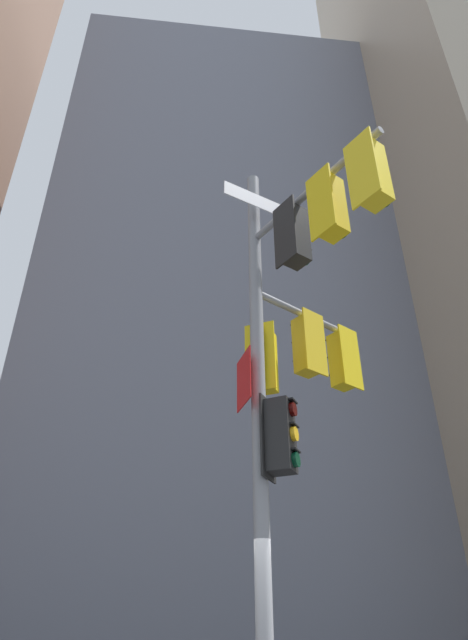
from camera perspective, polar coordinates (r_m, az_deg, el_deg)
The scene contains 2 objects.
building_mid_block at distance 31.55m, azimuth -1.94°, elevation -1.56°, with size 17.08×17.08×33.90m, color slate.
signal_pole_assembly at distance 8.02m, azimuth 6.72°, elevation -1.22°, with size 2.57×3.85×8.76m.
Camera 1 is at (-1.12, -7.06, 1.40)m, focal length 30.01 mm.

